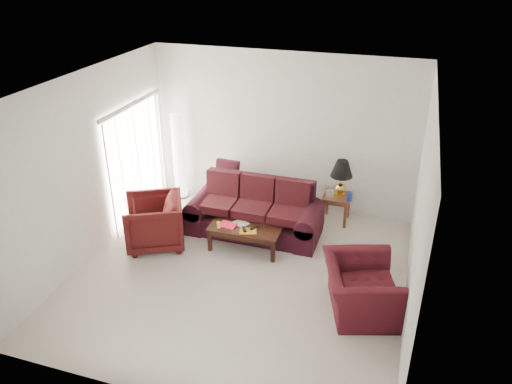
% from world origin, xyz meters
% --- Properties ---
extents(floor, '(5.00, 5.00, 0.00)m').
position_xyz_m(floor, '(0.00, 0.00, 0.00)').
color(floor, beige).
rests_on(floor, ground).
extents(blinds, '(0.10, 2.00, 2.16)m').
position_xyz_m(blinds, '(-2.42, 1.30, 1.08)').
color(blinds, silver).
rests_on(blinds, ground).
extents(sofa, '(2.35, 1.05, 0.95)m').
position_xyz_m(sofa, '(-0.18, 1.28, 0.48)').
color(sofa, black).
rests_on(sofa, ground).
extents(throw_pillow, '(0.45, 0.23, 0.46)m').
position_xyz_m(throw_pillow, '(-0.97, 2.10, 0.75)').
color(throw_pillow, black).
rests_on(throw_pillow, sofa).
extents(end_table, '(0.52, 0.52, 0.53)m').
position_xyz_m(end_table, '(1.14, 2.15, 0.27)').
color(end_table, '#492319').
rests_on(end_table, ground).
extents(table_lamp, '(0.49, 0.49, 0.68)m').
position_xyz_m(table_lamp, '(1.18, 2.19, 0.87)').
color(table_lamp, gold).
rests_on(table_lamp, end_table).
extents(clock, '(0.15, 0.09, 0.14)m').
position_xyz_m(clock, '(1.02, 2.04, 0.60)').
color(clock, silver).
rests_on(clock, end_table).
extents(blue_canister, '(0.11, 0.11, 0.14)m').
position_xyz_m(blue_canister, '(1.39, 2.01, 0.60)').
color(blue_canister, '#172898').
rests_on(blue_canister, end_table).
extents(picture_frame, '(0.16, 0.18, 0.05)m').
position_xyz_m(picture_frame, '(0.97, 2.34, 0.61)').
color(picture_frame, silver).
rests_on(picture_frame, end_table).
extents(floor_lamp, '(0.38, 0.38, 1.78)m').
position_xyz_m(floor_lamp, '(-2.03, 2.20, 0.89)').
color(floor_lamp, silver).
rests_on(floor_lamp, ground).
extents(armchair_left, '(1.28, 1.26, 0.87)m').
position_xyz_m(armchair_left, '(-1.67, 0.41, 0.44)').
color(armchair_left, '#3B0E0D').
rests_on(armchair_left, ground).
extents(armchair_right, '(1.29, 1.38, 0.74)m').
position_xyz_m(armchair_right, '(1.88, -0.26, 0.37)').
color(armchair_right, '#3B0D14').
rests_on(armchair_right, ground).
extents(coffee_table, '(1.29, 0.80, 0.42)m').
position_xyz_m(coffee_table, '(-0.15, 0.76, 0.21)').
color(coffee_table, black).
rests_on(coffee_table, ground).
extents(magazine_red, '(0.33, 0.27, 0.02)m').
position_xyz_m(magazine_red, '(-0.45, 0.70, 0.43)').
color(magazine_red, red).
rests_on(magazine_red, coffee_table).
extents(magazine_white, '(0.32, 0.28, 0.01)m').
position_xyz_m(magazine_white, '(-0.26, 0.83, 0.43)').
color(magazine_white, beige).
rests_on(magazine_white, coffee_table).
extents(magazine_orange, '(0.32, 0.28, 0.02)m').
position_xyz_m(magazine_orange, '(-0.07, 0.62, 0.43)').
color(magazine_orange, '#BD8616').
rests_on(magazine_orange, coffee_table).
extents(remote_a, '(0.12, 0.17, 0.02)m').
position_xyz_m(remote_a, '(-0.13, 0.63, 0.45)').
color(remote_a, black).
rests_on(remote_a, coffee_table).
extents(remote_b, '(0.11, 0.17, 0.02)m').
position_xyz_m(remote_b, '(0.00, 0.73, 0.45)').
color(remote_b, black).
rests_on(remote_b, coffee_table).
extents(yellow_glass, '(0.07, 0.07, 0.11)m').
position_xyz_m(yellow_glass, '(-0.57, 0.59, 0.48)').
color(yellow_glass, '#F4F436').
rests_on(yellow_glass, coffee_table).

